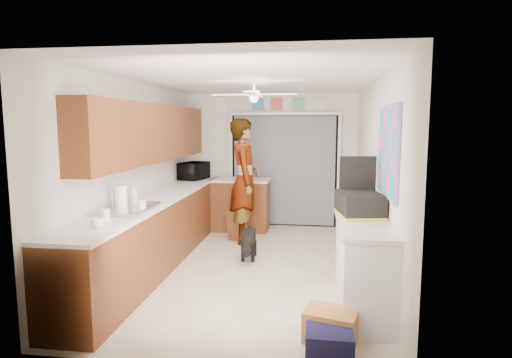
{
  "coord_description": "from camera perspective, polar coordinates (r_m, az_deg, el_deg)",
  "views": [
    {
      "loc": [
        0.83,
        -5.58,
        1.93
      ],
      "look_at": [
        0.0,
        0.4,
        1.15
      ],
      "focal_mm": 30.0,
      "sensor_mm": 36.0,
      "label": 1
    }
  ],
  "objects": [
    {
      "name": "floor",
      "position": [
        5.96,
        -0.54,
        -11.52
      ],
      "size": [
        5.0,
        5.0,
        0.0
      ],
      "primitive_type": "plane",
      "color": "beige",
      "rests_on": "ground"
    },
    {
      "name": "ceiling",
      "position": [
        5.67,
        -0.57,
        13.13
      ],
      "size": [
        5.0,
        5.0,
        0.0
      ],
      "primitive_type": "plane",
      "rotation": [
        3.14,
        0.0,
        0.0
      ],
      "color": "white",
      "rests_on": "ground"
    },
    {
      "name": "wall_back",
      "position": [
        8.15,
        2.04,
        2.57
      ],
      "size": [
        3.2,
        0.0,
        3.2
      ],
      "primitive_type": "plane",
      "rotation": [
        1.57,
        0.0,
        0.0
      ],
      "color": "silver",
      "rests_on": "ground"
    },
    {
      "name": "wall_front",
      "position": [
        3.26,
        -7.08,
        -4.71
      ],
      "size": [
        3.2,
        0.0,
        3.2
      ],
      "primitive_type": "plane",
      "rotation": [
        -1.57,
        0.0,
        0.0
      ],
      "color": "silver",
      "rests_on": "ground"
    },
    {
      "name": "wall_left",
      "position": [
        6.13,
        -15.53,
        0.72
      ],
      "size": [
        0.0,
        5.0,
        5.0
      ],
      "primitive_type": "plane",
      "rotation": [
        1.57,
        0.0,
        1.57
      ],
      "color": "silver",
      "rests_on": "ground"
    },
    {
      "name": "wall_right",
      "position": [
        5.67,
        15.64,
        0.2
      ],
      "size": [
        0.0,
        5.0,
        5.0
      ],
      "primitive_type": "plane",
      "rotation": [
        1.57,
        0.0,
        -1.57
      ],
      "color": "silver",
      "rests_on": "ground"
    },
    {
      "name": "left_base_cabinets",
      "position": [
        6.16,
        -12.69,
        -6.73
      ],
      "size": [
        0.6,
        4.8,
        0.9
      ],
      "primitive_type": "cube",
      "color": "brown",
      "rests_on": "floor"
    },
    {
      "name": "left_countertop",
      "position": [
        6.06,
        -12.72,
        -2.42
      ],
      "size": [
        0.62,
        4.8,
        0.04
      ],
      "primitive_type": "cube",
      "color": "white",
      "rests_on": "left_base_cabinets"
    },
    {
      "name": "upper_cabinets",
      "position": [
        6.21,
        -13.6,
        5.96
      ],
      "size": [
        0.32,
        4.0,
        0.8
      ],
      "primitive_type": "cube",
      "color": "brown",
      "rests_on": "wall_left"
    },
    {
      "name": "sink_basin",
      "position": [
        5.14,
        -16.66,
        -3.88
      ],
      "size": [
        0.5,
        0.76,
        0.06
      ],
      "primitive_type": "cube",
      "color": "silver",
      "rests_on": "left_countertop"
    },
    {
      "name": "faucet",
      "position": [
        5.21,
        -18.6,
        -2.75
      ],
      "size": [
        0.03,
        0.03,
        0.22
      ],
      "primitive_type": "cylinder",
      "color": "silver",
      "rests_on": "left_countertop"
    },
    {
      "name": "peninsula_base",
      "position": [
        7.84,
        -2.01,
        -3.53
      ],
      "size": [
        1.0,
        0.6,
        0.9
      ],
      "primitive_type": "cube",
      "color": "brown",
      "rests_on": "floor"
    },
    {
      "name": "peninsula_top",
      "position": [
        7.76,
        -2.02,
        -0.12
      ],
      "size": [
        1.04,
        0.64,
        0.04
      ],
      "primitive_type": "cube",
      "color": "white",
      "rests_on": "peninsula_base"
    },
    {
      "name": "back_opening_recess",
      "position": [
        8.12,
        3.77,
        1.12
      ],
      "size": [
        2.0,
        0.06,
        2.1
      ],
      "primitive_type": "cube",
      "color": "black",
      "rests_on": "wall_back"
    },
    {
      "name": "curtain_panel",
      "position": [
        8.08,
        3.75,
        1.09
      ],
      "size": [
        1.9,
        0.03,
        2.05
      ],
      "primitive_type": "cube",
      "color": "gray",
      "rests_on": "wall_back"
    },
    {
      "name": "door_trim_left",
      "position": [
        8.23,
        -3.35,
        1.2
      ],
      "size": [
        0.06,
        0.04,
        2.1
      ],
      "primitive_type": "cube",
      "color": "white",
      "rests_on": "wall_back"
    },
    {
      "name": "door_trim_right",
      "position": [
        8.08,
        10.99,
        0.97
      ],
      "size": [
        0.06,
        0.04,
        2.1
      ],
      "primitive_type": "cube",
      "color": "white",
      "rests_on": "wall_back"
    },
    {
      "name": "door_trim_head",
      "position": [
        8.05,
        3.82,
        8.69
      ],
      "size": [
        2.1,
        0.04,
        0.06
      ],
      "primitive_type": "cube",
      "color": "white",
      "rests_on": "wall_back"
    },
    {
      "name": "header_frame_1",
      "position": [
        8.13,
        0.28,
        9.96
      ],
      "size": [
        0.22,
        0.02,
        0.22
      ],
      "primitive_type": "cube",
      "color": "#4583B8",
      "rests_on": "wall_back"
    },
    {
      "name": "header_frame_2",
      "position": [
        8.09,
        2.77,
        9.97
      ],
      "size": [
        0.22,
        0.02,
        0.22
      ],
      "primitive_type": "cube",
      "color": "#D04E52",
      "rests_on": "wall_back"
    },
    {
      "name": "header_frame_3",
      "position": [
        8.07,
        5.64,
        9.95
      ],
      "size": [
        0.22,
        0.02,
        0.22
      ],
      "primitive_type": "cube",
      "color": "#61AA6B",
      "rests_on": "wall_back"
    },
    {
      "name": "header_frame_4",
      "position": [
        8.06,
        8.53,
        9.91
      ],
      "size": [
        0.22,
        0.02,
        0.22
      ],
      "primitive_type": "cube",
      "color": "silver",
      "rests_on": "wall_back"
    },
    {
      "name": "route66_sign",
      "position": [
        8.26,
        -4.62,
        9.9
      ],
      "size": [
        0.22,
        0.02,
        0.26
      ],
      "primitive_type": "cube",
      "color": "silver",
      "rests_on": "wall_back"
    },
    {
      "name": "right_counter_base",
      "position": [
        4.65,
        14.16,
        -11.41
      ],
      "size": [
        0.5,
        1.4,
        0.9
      ],
      "primitive_type": "cube",
      "color": "white",
      "rests_on": "floor"
    },
    {
      "name": "right_counter_top",
      "position": [
        4.52,
        14.22,
        -5.76
      ],
      "size": [
        0.54,
        1.44,
        0.04
      ],
      "primitive_type": "cube",
      "color": "white",
      "rests_on": "right_counter_base"
    },
    {
      "name": "abstract_painting",
      "position": [
        4.65,
        17.19,
        3.58
      ],
      "size": [
        0.03,
        1.15,
        0.95
      ],
      "primitive_type": "cube",
      "color": "#DD51B6",
      "rests_on": "wall_right"
    },
    {
      "name": "ceiling_fan",
      "position": [
        5.85,
        -0.28,
        11.18
      ],
      "size": [
        1.14,
        1.14,
        0.24
      ],
      "primitive_type": "cube",
      "color": "white",
      "rests_on": "ceiling"
    },
    {
      "name": "microwave",
      "position": [
        7.76,
        -8.28,
        1.09
      ],
      "size": [
        0.49,
        0.63,
        0.31
      ],
      "primitive_type": "imported",
      "rotation": [
        0.0,
        0.0,
        1.34
      ],
      "color": "black",
      "rests_on": "left_countertop"
    },
    {
      "name": "soap_bottle",
      "position": [
        5.41,
        -16.02,
        -2.03
      ],
      "size": [
        0.1,
        0.1,
        0.27
      ],
      "primitive_type": "imported",
      "rotation": [
        0.0,
        0.0,
        0.0
      ],
      "color": "silver",
      "rests_on": "left_countertop"
    },
    {
      "name": "cup",
      "position": [
        4.39,
        -20.41,
        -5.47
      ],
      "size": [
        0.16,
        0.16,
        0.1
      ],
      "primitive_type": "imported",
      "rotation": [
        0.0,
        0.0,
        0.37
      ],
      "color": "white",
      "rests_on": "left_countertop"
    },
    {
      "name": "jar_a",
      "position": [
        5.03,
        -15.0,
        -3.46
      ],
      "size": [
        0.12,
        0.12,
        0.14
      ],
      "primitive_type": "cylinder",
      "rotation": [
        0.0,
        0.0,
        -0.26
      ],
      "color": "silver",
      "rests_on": "left_countertop"
    },
    {
      "name": "jar_b",
      "position": [
        4.62,
        -19.41,
        -4.58
      ],
      "size": [
        0.11,
        0.11,
        0.14
      ],
      "primitive_type": "cylinder",
      "rotation": [
        0.0,
        0.0,
        0.28
      ],
      "color": "silver",
      "rests_on": "left_countertop"
    },
    {
      "name": "paper_towel_roll",
      "position": [
        5.13,
        -17.57,
        -2.46
      ],
      "size": [
        0.16,
        0.16,
        0.29
      ],
      "primitive_type": "cylinder",
      "rotation": [
        0.0,
        0.0,
        -0.22
      ],
      "color": "white",
      "rests_on": "left_countertop"
    },
    {
      "name": "suitcase",
      "position": [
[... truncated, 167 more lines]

